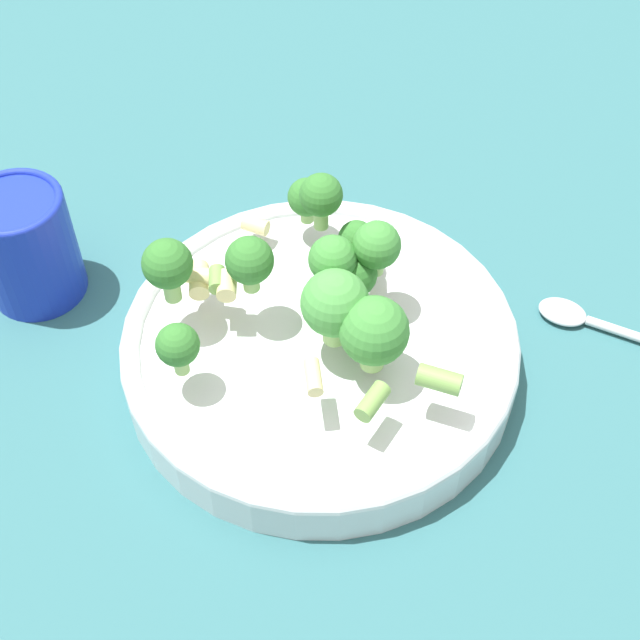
{
  "coord_description": "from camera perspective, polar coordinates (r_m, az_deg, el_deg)",
  "views": [
    {
      "loc": [
        0.24,
        0.3,
        0.51
      ],
      "look_at": [
        0.0,
        0.0,
        0.05
      ],
      "focal_mm": 50.0,
      "sensor_mm": 36.0,
      "label": 1
    }
  ],
  "objects": [
    {
      "name": "spoon",
      "position": [
        0.69,
        18.26,
        -0.54
      ],
      "size": [
        0.09,
        0.17,
        0.01
      ],
      "rotation": [
        0.0,
        0.0,
        11.44
      ],
      "color": "silver",
      "rests_on": "ground_plane"
    },
    {
      "name": "cup",
      "position": [
        0.69,
        -18.29,
        4.62
      ],
      "size": [
        0.07,
        0.07,
        0.09
      ],
      "color": "#192DAD",
      "rests_on": "ground_plane"
    },
    {
      "name": "ground_plane",
      "position": [
        0.64,
        0.0,
        -2.89
      ],
      "size": [
        3.0,
        3.0,
        0.0
      ],
      "primitive_type": "plane",
      "color": "#2D6066"
    },
    {
      "name": "pasta_salad",
      "position": [
        0.59,
        -0.24,
        2.56
      ],
      "size": [
        0.18,
        0.23,
        0.07
      ],
      "color": "#8CB766",
      "rests_on": "bowl"
    },
    {
      "name": "bowl",
      "position": [
        0.62,
        0.0,
        -1.72
      ],
      "size": [
        0.28,
        0.28,
        0.04
      ],
      "color": "silver",
      "rests_on": "ground_plane"
    }
  ]
}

